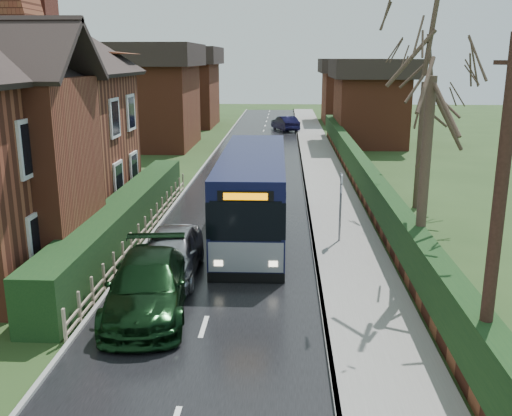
# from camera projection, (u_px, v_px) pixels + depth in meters

# --- Properties ---
(ground) EXTENTS (140.00, 140.00, 0.00)m
(ground) POSITION_uv_depth(u_px,v_px,m) (214.00, 295.00, 16.26)
(ground) COLOR #2E461E
(ground) RESTS_ON ground
(road) EXTENTS (6.00, 100.00, 0.02)m
(road) POSITION_uv_depth(u_px,v_px,m) (240.00, 207.00, 25.92)
(road) COLOR black
(road) RESTS_ON ground
(pavement) EXTENTS (2.50, 100.00, 0.14)m
(pavement) POSITION_uv_depth(u_px,v_px,m) (334.00, 207.00, 25.70)
(pavement) COLOR slate
(pavement) RESTS_ON ground
(kerb_right) EXTENTS (0.12, 100.00, 0.14)m
(kerb_right) POSITION_uv_depth(u_px,v_px,m) (308.00, 206.00, 25.75)
(kerb_right) COLOR gray
(kerb_right) RESTS_ON ground
(kerb_left) EXTENTS (0.12, 100.00, 0.10)m
(kerb_left) POSITION_uv_depth(u_px,v_px,m) (174.00, 205.00, 26.06)
(kerb_left) COLOR gray
(kerb_left) RESTS_ON ground
(front_hedge) EXTENTS (1.20, 16.00, 1.60)m
(front_hedge) POSITION_uv_depth(u_px,v_px,m) (125.00, 219.00, 21.08)
(front_hedge) COLOR black
(front_hedge) RESTS_ON ground
(picket_fence) EXTENTS (0.10, 16.00, 0.90)m
(picket_fence) POSITION_uv_depth(u_px,v_px,m) (145.00, 228.00, 21.13)
(picket_fence) COLOR tan
(picket_fence) RESTS_ON ground
(right_wall_hedge) EXTENTS (0.60, 50.00, 1.80)m
(right_wall_hedge) POSITION_uv_depth(u_px,v_px,m) (370.00, 187.00, 25.38)
(right_wall_hedge) COLOR brown
(right_wall_hedge) RESTS_ON ground
(bus) EXTENTS (2.48, 10.32, 3.12)m
(bus) POSITION_uv_depth(u_px,v_px,m) (253.00, 194.00, 21.63)
(bus) COLOR black
(bus) RESTS_ON ground
(car_silver) EXTENTS (1.88, 4.39, 1.48)m
(car_silver) POSITION_uv_depth(u_px,v_px,m) (171.00, 253.00, 17.60)
(car_silver) COLOR #AAA9AE
(car_silver) RESTS_ON ground
(car_green) EXTENTS (2.64, 5.27, 1.47)m
(car_green) POSITION_uv_depth(u_px,v_px,m) (148.00, 285.00, 15.08)
(car_green) COLOR black
(car_green) RESTS_ON ground
(car_distant) EXTENTS (2.78, 4.39, 1.37)m
(car_distant) POSITION_uv_depth(u_px,v_px,m) (285.00, 123.00, 52.97)
(car_distant) COLOR black
(car_distant) RESTS_ON ground
(bus_stop_sign) EXTENTS (0.08, 0.39, 2.63)m
(bus_stop_sign) POSITION_uv_depth(u_px,v_px,m) (341.00, 198.00, 20.32)
(bus_stop_sign) COLOR slate
(bus_stop_sign) RESTS_ON ground
(telegraph_pole) EXTENTS (0.44, 0.85, 6.99)m
(telegraph_pole) POSITION_uv_depth(u_px,v_px,m) (496.00, 232.00, 10.25)
(telegraph_pole) COLOR black
(telegraph_pole) RESTS_ON ground
(tree_right_near) EXTENTS (4.03, 4.03, 8.71)m
(tree_right_near) POSITION_uv_depth(u_px,v_px,m) (433.00, 60.00, 15.53)
(tree_right_near) COLOR #3C2D23
(tree_right_near) RESTS_ON ground
(tree_right_far) EXTENTS (4.13, 4.13, 7.97)m
(tree_right_far) POSITION_uv_depth(u_px,v_px,m) (426.00, 73.00, 24.31)
(tree_right_far) COLOR #3A2B22
(tree_right_far) RESTS_ON ground
(tree_house_side) EXTENTS (4.07, 4.07, 9.25)m
(tree_house_side) POSITION_uv_depth(u_px,v_px,m) (12.00, 50.00, 25.88)
(tree_house_side) COLOR #3E2E24
(tree_house_side) RESTS_ON ground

